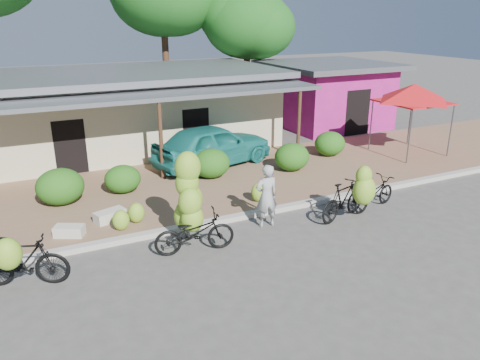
# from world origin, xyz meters

# --- Properties ---
(ground) EXTENTS (100.00, 100.00, 0.00)m
(ground) POSITION_xyz_m (0.00, 0.00, 0.00)
(ground) COLOR #484542
(ground) RESTS_ON ground
(sidewalk) EXTENTS (60.00, 6.00, 0.12)m
(sidewalk) POSITION_xyz_m (0.00, 5.00, 0.06)
(sidewalk) COLOR brown
(sidewalk) RESTS_ON ground
(curb) EXTENTS (60.00, 0.25, 0.15)m
(curb) POSITION_xyz_m (0.00, 2.00, 0.07)
(curb) COLOR #A8A399
(curb) RESTS_ON ground
(shop_main) EXTENTS (13.00, 8.50, 3.35)m
(shop_main) POSITION_xyz_m (0.00, 10.93, 1.72)
(shop_main) COLOR #C2B793
(shop_main) RESTS_ON ground
(shop_pink) EXTENTS (6.00, 6.00, 3.25)m
(shop_pink) POSITION_xyz_m (10.50, 10.99, 1.67)
(shop_pink) COLOR #B91C7E
(shop_pink) RESTS_ON ground
(tree_near_right) EXTENTS (4.83, 4.68, 7.02)m
(tree_near_right) POSITION_xyz_m (7.31, 14.61, 5.23)
(tree_near_right) COLOR #482E1D
(tree_near_right) RESTS_ON ground
(hedge_1) EXTENTS (1.43, 1.29, 1.11)m
(hedge_1) POSITION_xyz_m (-3.49, 5.16, 0.68)
(hedge_1) COLOR #205112
(hedge_1) RESTS_ON sidewalk
(hedge_2) EXTENTS (1.17, 1.05, 0.91)m
(hedge_2) POSITION_xyz_m (-1.57, 5.33, 0.57)
(hedge_2) COLOR #205112
(hedge_2) RESTS_ON sidewalk
(hedge_3) EXTENTS (1.33, 1.20, 1.04)m
(hedge_3) POSITION_xyz_m (1.58, 5.43, 0.64)
(hedge_3) COLOR #205112
(hedge_3) RESTS_ON sidewalk
(hedge_4) EXTENTS (1.31, 1.18, 1.02)m
(hedge_4) POSITION_xyz_m (4.58, 4.89, 0.63)
(hedge_4) COLOR #205112
(hedge_4) RESTS_ON sidewalk
(hedge_5) EXTENTS (1.27, 1.15, 0.99)m
(hedge_5) POSITION_xyz_m (6.99, 5.86, 0.62)
(hedge_5) COLOR #205112
(hedge_5) RESTS_ON sidewalk
(red_canopy) EXTENTS (3.50, 3.50, 2.86)m
(red_canopy) POSITION_xyz_m (10.17, 4.78, 2.61)
(red_canopy) COLOR #59595E
(red_canopy) RESTS_ON sidewalk
(bike_left) EXTENTS (2.02, 1.44, 1.46)m
(bike_left) POSITION_xyz_m (-4.72, 0.82, 0.65)
(bike_left) COLOR black
(bike_left) RESTS_ON ground
(bike_center) EXTENTS (2.09, 1.34, 2.46)m
(bike_center) POSITION_xyz_m (-0.79, 0.95, 0.92)
(bike_center) COLOR black
(bike_center) RESTS_ON ground
(bike_right) EXTENTS (1.97, 1.43, 1.75)m
(bike_right) POSITION_xyz_m (3.79, 0.59, 0.73)
(bike_right) COLOR black
(bike_right) RESTS_ON ground
(bike_far_right) EXTENTS (1.95, 1.07, 0.97)m
(bike_far_right) POSITION_xyz_m (5.06, 0.96, 0.48)
(bike_far_right) COLOR black
(bike_far_right) RESTS_ON ground
(loose_banana_a) EXTENTS (0.46, 0.39, 0.58)m
(loose_banana_a) POSITION_xyz_m (-1.75, 2.82, 0.41)
(loose_banana_a) COLOR #9CC531
(loose_banana_a) RESTS_ON sidewalk
(loose_banana_b) EXTENTS (0.46, 0.39, 0.57)m
(loose_banana_b) POSITION_xyz_m (-2.25, 2.52, 0.41)
(loose_banana_b) COLOR #9CC531
(loose_banana_b) RESTS_ON sidewalk
(loose_banana_c) EXTENTS (0.47, 0.40, 0.59)m
(loose_banana_c) POSITION_xyz_m (2.03, 2.72, 0.41)
(loose_banana_c) COLOR #9CC531
(loose_banana_c) RESTS_ON sidewalk
(sack_near) EXTENTS (0.93, 0.65, 0.30)m
(sack_near) POSITION_xyz_m (-2.41, 3.26, 0.27)
(sack_near) COLOR beige
(sack_near) RESTS_ON sidewalk
(sack_far) EXTENTS (0.84, 0.68, 0.28)m
(sack_far) POSITION_xyz_m (-3.56, 2.76, 0.26)
(sack_far) COLOR beige
(sack_far) RESTS_ON sidewalk
(vendor) EXTENTS (0.67, 0.45, 1.80)m
(vendor) POSITION_xyz_m (1.50, 1.26, 0.90)
(vendor) COLOR #979797
(vendor) RESTS_ON ground
(teal_van) EXTENTS (5.04, 2.96, 1.61)m
(teal_van) POSITION_xyz_m (2.18, 6.71, 0.92)
(teal_van) COLOR #19716C
(teal_van) RESTS_ON sidewalk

